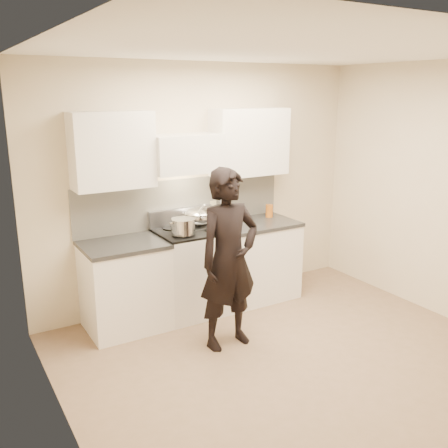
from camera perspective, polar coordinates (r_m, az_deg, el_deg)
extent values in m
plane|color=#866952|center=(4.78, 7.98, -15.18)|extent=(4.00, 4.00, 0.00)
cube|color=beige|center=(5.70, -2.53, 4.45)|extent=(4.00, 0.04, 2.70)
cube|color=beige|center=(3.42, -18.48, -3.52)|extent=(0.04, 3.50, 2.70)
cube|color=white|center=(4.15, 9.39, 18.95)|extent=(4.00, 3.50, 0.02)
cube|color=beige|center=(5.61, -4.71, 2.53)|extent=(2.50, 0.02, 0.53)
cube|color=#ACADBC|center=(5.59, -4.97, 0.84)|extent=(0.76, 0.08, 0.20)
cube|color=white|center=(5.32, -4.43, 8.04)|extent=(0.76, 0.40, 0.40)
cylinder|color=silver|center=(5.19, -3.50, 5.87)|extent=(0.66, 0.02, 0.02)
cube|color=white|center=(5.76, 2.92, 9.34)|extent=(0.90, 0.33, 0.75)
cube|color=white|center=(5.05, -12.66, 8.21)|extent=(0.80, 0.33, 0.75)
cube|color=beige|center=(5.79, -1.26, 2.10)|extent=(0.08, 0.01, 0.12)
cube|color=white|center=(5.52, -3.58, -5.50)|extent=(0.76, 0.65, 0.92)
cube|color=black|center=(5.37, -3.67, -0.78)|extent=(0.76, 0.65, 0.02)
cube|color=#B8B8B8|center=(5.54, -2.76, -0.13)|extent=(0.36, 0.34, 0.01)
cylinder|color=silver|center=(5.17, -2.15, -3.17)|extent=(0.62, 0.02, 0.02)
cylinder|color=black|center=(5.16, -4.69, -1.24)|extent=(0.18, 0.18, 0.01)
cylinder|color=black|center=(5.32, -1.21, -0.69)|extent=(0.18, 0.18, 0.01)
cylinder|color=black|center=(5.42, -6.08, -0.48)|extent=(0.18, 0.18, 0.01)
cylinder|color=black|center=(5.58, -2.72, 0.02)|extent=(0.18, 0.18, 0.01)
cube|color=white|center=(5.93, 3.60, -4.25)|extent=(0.90, 0.65, 0.88)
cube|color=black|center=(5.79, 3.67, 0.05)|extent=(0.92, 0.67, 0.04)
cube|color=white|center=(5.25, -11.24, -7.13)|extent=(0.80, 0.65, 0.88)
cube|color=black|center=(5.09, -11.50, -2.33)|extent=(0.82, 0.67, 0.04)
ellipsoid|color=silver|center=(5.49, -2.95, 0.88)|extent=(0.35, 0.35, 0.19)
torus|color=silver|center=(5.48, -2.95, 1.33)|extent=(0.36, 0.36, 0.02)
ellipsoid|color=beige|center=(5.49, -2.94, 0.78)|extent=(0.20, 0.20, 0.09)
cylinder|color=white|center=(5.32, -2.74, 1.58)|extent=(0.05, 0.26, 0.19)
cylinder|color=silver|center=(5.15, -4.69, -0.27)|extent=(0.29, 0.29, 0.16)
cube|color=silver|center=(5.04, -6.04, 0.11)|extent=(0.06, 0.04, 0.01)
cube|color=silver|center=(5.22, -3.42, 0.67)|extent=(0.06, 0.04, 0.01)
cylinder|color=#ACADBC|center=(5.76, -0.12, 1.11)|extent=(0.13, 0.13, 0.18)
cylinder|color=black|center=(5.75, 0.13, 2.00)|extent=(0.01, 0.01, 0.31)
cylinder|color=white|center=(5.76, -0.04, 2.03)|extent=(0.01, 0.01, 0.31)
cylinder|color=#ACADBC|center=(5.76, -0.26, 2.03)|extent=(0.01, 0.01, 0.31)
cylinder|color=black|center=(5.75, -0.40, 1.99)|extent=(0.01, 0.01, 0.31)
cylinder|color=#ACADBC|center=(5.72, -0.38, 1.94)|extent=(0.01, 0.01, 0.31)
cylinder|color=white|center=(5.71, -0.21, 1.91)|extent=(0.01, 0.01, 0.31)
cylinder|color=black|center=(5.71, 0.01, 1.91)|extent=(0.01, 0.01, 0.31)
cylinder|color=#ACADBC|center=(5.73, 0.16, 1.95)|extent=(0.01, 0.01, 0.31)
cylinder|color=orange|center=(5.91, 1.82, 0.89)|extent=(0.04, 0.04, 0.06)
cylinder|color=#BE0011|center=(5.90, 1.82, 1.29)|extent=(0.04, 0.04, 0.02)
cylinder|color=#B15A16|center=(6.01, 5.19, 1.51)|extent=(0.09, 0.09, 0.15)
imported|color=black|center=(4.67, 0.56, -4.08)|extent=(0.65, 0.45, 1.73)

